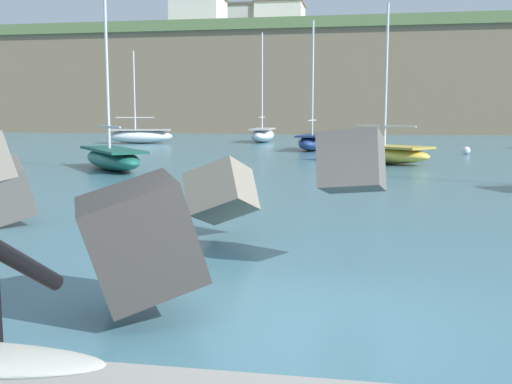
{
  "coord_description": "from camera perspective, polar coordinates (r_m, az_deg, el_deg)",
  "views": [
    {
      "loc": [
        0.58,
        -6.31,
        2.31
      ],
      "look_at": [
        -0.63,
        0.5,
        1.4
      ],
      "focal_mm": 42.13,
      "sensor_mm": 36.0,
      "label": 1
    }
  ],
  "objects": [
    {
      "name": "mooring_buoy_inner",
      "position": [
        35.87,
        19.34,
        3.74
      ],
      "size": [
        0.44,
        0.44,
        0.44
      ],
      "color": "silver",
      "rests_on": "ground"
    },
    {
      "name": "ground_plane",
      "position": [
        6.75,
        4.61,
        -12.55
      ],
      "size": [
        400.0,
        400.0,
        0.0
      ],
      "primitive_type": "plane",
      "color": "#42707F"
    },
    {
      "name": "boat_mid_left",
      "position": [
        28.69,
        11.41,
        3.69
      ],
      "size": [
        5.59,
        5.06,
        7.2
      ],
      "color": "#EAC64C",
      "rests_on": "ground"
    },
    {
      "name": "station_building_annex",
      "position": [
        87.25,
        1.05,
        15.77
      ],
      "size": [
        4.25,
        7.73,
        4.37
      ],
      "color": "#B2ADA3",
      "rests_on": "headland_bluff"
    },
    {
      "name": "headland_bluff",
      "position": [
        83.65,
        13.21,
        10.08
      ],
      "size": [
        104.08,
        34.61,
        12.66
      ],
      "color": "#847056",
      "rests_on": "ground"
    },
    {
      "name": "station_building_central",
      "position": [
        84.18,
        2.32,
        16.06
      ],
      "size": [
        6.46,
        6.51,
        4.36
      ],
      "color": "silver",
      "rests_on": "headland_bluff"
    },
    {
      "name": "breakwater_jetty",
      "position": [
        9.18,
        -9.58,
        -0.88
      ],
      "size": [
        30.6,
        7.31,
        2.13
      ],
      "color": "#605B56",
      "rests_on": "ground"
    },
    {
      "name": "boat_near_left",
      "position": [
        37.78,
        5.42,
        4.82
      ],
      "size": [
        2.0,
        5.13,
        7.85
      ],
      "color": "navy",
      "rests_on": "ground"
    },
    {
      "name": "boat_far_left",
      "position": [
        25.41,
        -13.48,
        3.23
      ],
      "size": [
        4.73,
        5.34,
        7.4
      ],
      "color": "#1E6656",
      "rests_on": "ground"
    },
    {
      "name": "station_building_west",
      "position": [
        77.7,
        -5.46,
        16.6
      ],
      "size": [
        6.22,
        6.35,
        3.94
      ],
      "color": "silver",
      "rests_on": "headland_bluff"
    },
    {
      "name": "boat_near_centre",
      "position": [
        47.02,
        -10.94,
        5.28
      ],
      "size": [
        5.2,
        2.9,
        6.95
      ],
      "color": "white",
      "rests_on": "ground"
    },
    {
      "name": "boat_near_right",
      "position": [
        48.36,
        0.64,
        5.5
      ],
      "size": [
        1.95,
        5.62,
        8.53
      ],
      "color": "white",
      "rests_on": "ground"
    },
    {
      "name": "station_building_east",
      "position": [
        95.13,
        -0.85,
        15.5
      ],
      "size": [
        5.29,
        8.04,
        5.76
      ],
      "color": "silver",
      "rests_on": "headland_bluff"
    }
  ]
}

